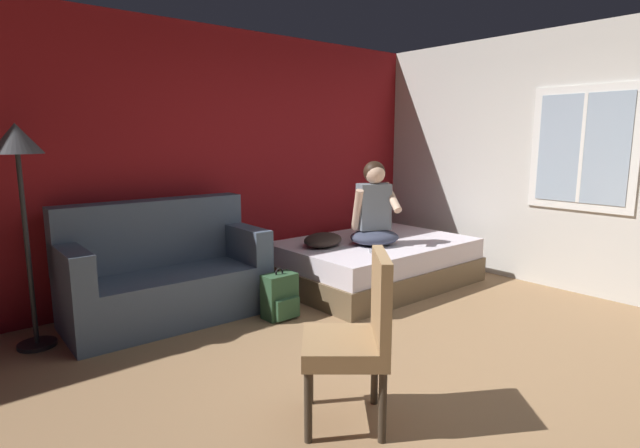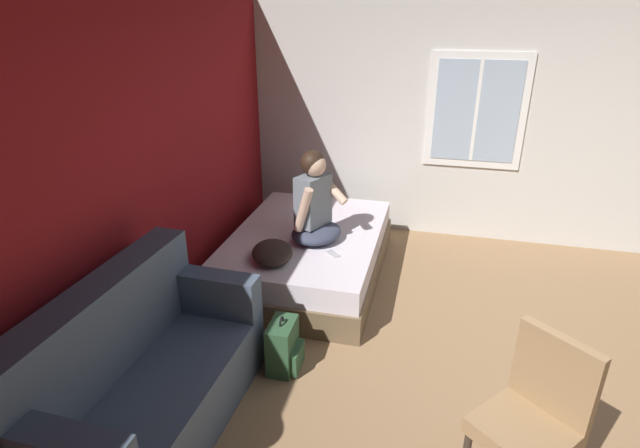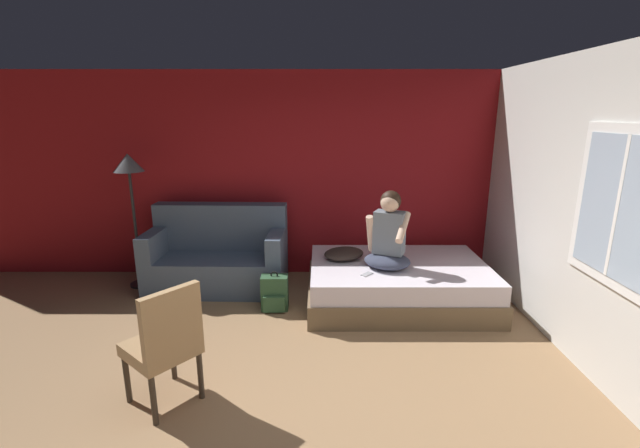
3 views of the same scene
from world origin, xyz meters
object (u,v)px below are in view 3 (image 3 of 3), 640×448
Objects in this scene: bed at (399,283)px; backpack at (276,293)px; cell_phone at (368,274)px; throw_pillow at (345,254)px; floor_lamp at (131,176)px; side_chair at (166,341)px; couch at (220,257)px; person_seated at (390,237)px.

bed is 4.56× the size of backpack.
bed is 14.52× the size of cell_phone.
throw_pillow is 0.28× the size of floor_lamp.
bed is 2.78m from side_chair.
backpack is at bearing -156.34° from throw_pillow.
couch is 1.98m from cell_phone.
floor_lamp is (-1.81, 0.71, 1.24)m from backpack.
floor_lamp is (-3.09, 0.62, 0.59)m from person_seated.
couch is 2.31m from side_chair.
couch reaches higher than side_chair.
couch reaches higher than cell_phone.
backpack is 0.94m from throw_pillow.
couch is 1.05m from backpack.
backpack is 2.30m from floor_lamp.
person_seated is at bearing -16.05° from couch.
couch is (-2.21, 0.47, 0.16)m from bed.
throw_pillow reaches higher than bed.
side_chair is 2.04× the size of throw_pillow.
couch is 1.97× the size of person_seated.
floor_lamp reaches higher than throw_pillow.
couch is at bearing 163.95° from person_seated.
side_chair is 2.76m from floor_lamp.
side_chair is at bearing -138.18° from person_seated.
cell_phone is 0.08× the size of floor_lamp.
person_seated is at bearing -11.35° from floor_lamp.
cell_phone is at bearing -65.80° from throw_pillow.
couch is at bearing 18.48° from cell_phone.
bed reaches higher than backpack.
cell_phone is (1.80, -0.83, 0.09)m from couch.
person_seated is 0.62m from throw_pillow.
throw_pillow is at bearing -7.82° from floor_lamp.
throw_pillow is 3.33× the size of cell_phone.
floor_lamp is at bearing 168.65° from person_seated.
floor_lamp is (-3.24, 0.50, 1.19)m from bed.
throw_pillow is at bearing 151.38° from person_seated.
side_chair is (0.14, -2.31, 0.14)m from couch.
couch is at bearing 93.45° from side_chair.
person_seated is at bearing -141.69° from bed.
couch is 1.76× the size of side_chair.
side_chair is 1.78m from backpack.
floor_lamp is at bearing 26.35° from cell_phone.
person_seated is 3.20m from floor_lamp.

